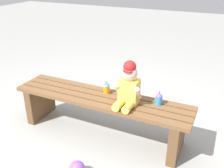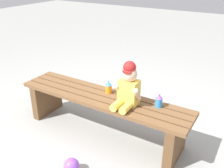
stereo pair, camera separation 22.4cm
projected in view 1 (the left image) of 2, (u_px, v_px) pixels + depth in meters
name	position (u px, v px, depth m)	size (l,w,h in m)	color
ground_plane	(101.00, 132.00, 2.59)	(16.00, 16.00, 0.00)	#999993
park_bench	(101.00, 108.00, 2.47)	(1.74, 0.39, 0.41)	brown
child_figure	(129.00, 86.00, 2.22)	(0.23, 0.27, 0.40)	#F2C64C
sippy_cup_left	(107.00, 88.00, 2.46)	(0.06, 0.06, 0.12)	orange
sippy_cup_right	(159.00, 98.00, 2.26)	(0.06, 0.06, 0.12)	#338CE5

